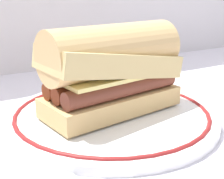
# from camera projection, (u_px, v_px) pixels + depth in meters

# --- Properties ---
(ground_plane) EXTENTS (1.50, 1.50, 0.00)m
(ground_plane) POSITION_uv_depth(u_px,v_px,m) (126.00, 114.00, 0.48)
(ground_plane) COLOR silver
(plate) EXTENTS (0.29, 0.29, 0.01)m
(plate) POSITION_uv_depth(u_px,v_px,m) (112.00, 115.00, 0.45)
(plate) COLOR white
(plate) RESTS_ON ground_plane
(sausage_sandwich) EXTENTS (0.20, 0.11, 0.12)m
(sausage_sandwich) POSITION_uv_depth(u_px,v_px,m) (112.00, 68.00, 0.43)
(sausage_sandwich) COLOR tan
(sausage_sandwich) RESTS_ON plate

